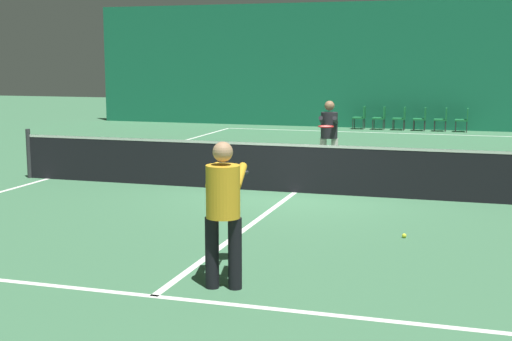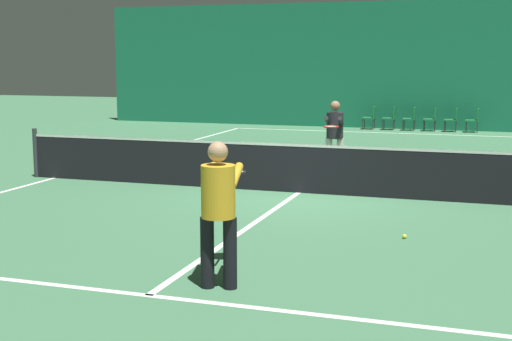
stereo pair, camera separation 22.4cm
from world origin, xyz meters
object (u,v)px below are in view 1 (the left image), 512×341
object	(u,v)px
courtside_chair_2	(401,117)
courtside_chair_3	(422,117)
courtside_chair_1	(381,116)
tennis_net	(295,167)
tennis_ball	(404,236)
courtside_chair_0	(361,116)
courtside_chair_5	(464,118)
courtside_chair_4	(443,118)
player_far	(329,132)
player_near	(224,203)

from	to	relation	value
courtside_chair_2	courtside_chair_3	xyz separation A→B (m)	(0.73, 0.00, 0.00)
courtside_chair_1	courtside_chair_3	distance (m)	1.46
tennis_net	tennis_ball	distance (m)	3.84
courtside_chair_0	courtside_chair_5	bearing A→B (deg)	90.00
courtside_chair_2	courtside_chair_3	distance (m)	0.73
courtside_chair_3	courtside_chair_4	xyz separation A→B (m)	(0.73, 0.00, 0.00)
tennis_net	player_far	world-z (taller)	player_far
player_far	courtside_chair_0	distance (m)	10.63
player_near	courtside_chair_3	xyz separation A→B (m)	(0.84, 18.91, -0.49)
player_far	courtside_chair_1	xyz separation A→B (m)	(-0.16, 10.58, -0.47)
courtside_chair_1	tennis_net	bearing A→B (deg)	-0.05
courtside_chair_1	tennis_ball	bearing A→B (deg)	8.38
courtside_chair_1	courtside_chair_5	xyz separation A→B (m)	(2.92, 0.00, 0.00)
courtside_chair_4	courtside_chair_5	bearing A→B (deg)	90.00
player_near	courtside_chair_4	xyz separation A→B (m)	(1.57, 18.91, -0.49)
tennis_ball	player_near	bearing A→B (deg)	-121.16
player_far	courtside_chair_3	bearing A→B (deg)	165.82
tennis_net	player_far	bearing A→B (deg)	85.98
courtside_chair_2	courtside_chair_4	size ratio (longest dim) A/B	1.00
tennis_net	courtside_chair_5	bearing A→B (deg)	77.33
tennis_ball	player_far	bearing A→B (deg)	112.02
courtside_chair_5	tennis_net	bearing A→B (deg)	-12.67
player_near	courtside_chair_1	bearing A→B (deg)	-8.69
tennis_net	courtside_chair_3	xyz separation A→B (m)	(1.47, 13.04, -0.03)
courtside_chair_2	player_near	bearing A→B (deg)	-0.34
tennis_ball	courtside_chair_2	bearing A→B (deg)	95.81
courtside_chair_1	player_far	bearing A→B (deg)	0.87
courtside_chair_1	courtside_chair_5	world-z (taller)	same
player_near	courtside_chair_4	world-z (taller)	player_near
player_near	courtside_chair_5	xyz separation A→B (m)	(2.30, 18.91, -0.49)
tennis_net	courtside_chair_5	size ratio (longest dim) A/B	14.29
courtside_chair_3	courtside_chair_4	size ratio (longest dim) A/B	1.00
courtside_chair_0	tennis_ball	xyz separation A→B (m)	(3.09, -16.02, -0.45)
courtside_chair_1	courtside_chair_4	world-z (taller)	same
player_far	courtside_chair_4	distance (m)	10.79
tennis_ball	courtside_chair_0	bearing A→B (deg)	100.91
player_far	player_near	bearing A→B (deg)	-4.04
tennis_net	courtside_chair_0	size ratio (longest dim) A/B	14.29
player_near	courtside_chair_0	world-z (taller)	player_near
player_near	courtside_chair_1	size ratio (longest dim) A/B	1.99
courtside_chair_3	courtside_chair_4	distance (m)	0.73
tennis_net	courtside_chair_3	world-z (taller)	tennis_net
courtside_chair_4	tennis_ball	xyz separation A→B (m)	(0.17, -16.02, -0.45)
courtside_chair_0	courtside_chair_3	xyz separation A→B (m)	(2.19, 0.00, 0.00)
courtside_chair_3	tennis_ball	size ratio (longest dim) A/B	12.73
player_near	courtside_chair_3	size ratio (longest dim) A/B	1.99
tennis_ball	tennis_net	bearing A→B (deg)	128.50
courtside_chair_5	courtside_chair_3	bearing A→B (deg)	-90.00
player_near	tennis_ball	distance (m)	3.50
player_far	tennis_ball	bearing A→B (deg)	14.83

